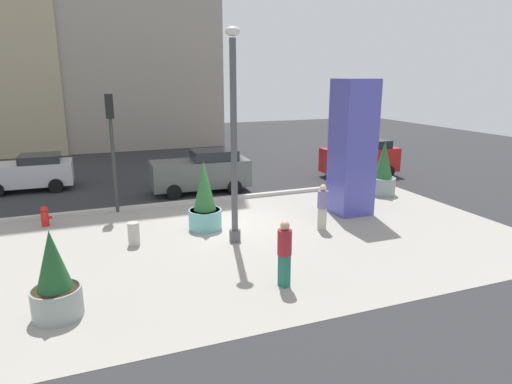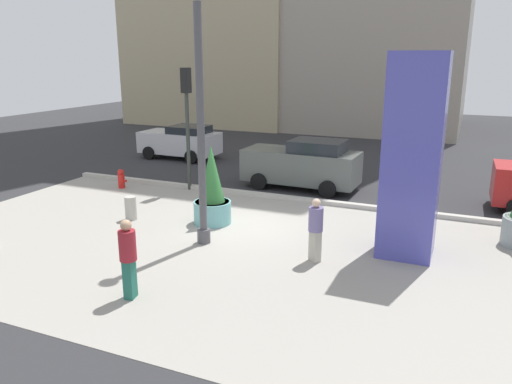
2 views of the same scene
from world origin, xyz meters
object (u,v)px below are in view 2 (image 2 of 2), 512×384
(potted_plant_near_left, at_px, (212,192))
(pedestrian_by_curb, at_px, (128,255))
(traffic_light_far_side, at_px, (187,109))
(concrete_bollard, at_px, (131,208))
(lamp_post, at_px, (201,127))
(car_curb_east, at_px, (303,164))
(pedestrian_crossing, at_px, (316,227))
(car_intersection, at_px, (181,141))
(fire_hydrant, at_px, (121,179))
(art_pillar_blue, at_px, (413,157))

(potted_plant_near_left, relative_size, pedestrian_by_curb, 1.38)
(traffic_light_far_side, relative_size, pedestrian_by_curb, 2.60)
(potted_plant_near_left, bearing_deg, concrete_bollard, -164.22)
(lamp_post, bearing_deg, concrete_bollard, 164.36)
(car_curb_east, distance_m, pedestrian_crossing, 7.09)
(traffic_light_far_side, bearing_deg, pedestrian_crossing, -36.68)
(lamp_post, bearing_deg, pedestrian_crossing, -0.35)
(potted_plant_near_left, xyz_separation_m, car_intersection, (-6.17, 8.26, -0.14))
(lamp_post, relative_size, traffic_light_far_side, 1.45)
(lamp_post, bearing_deg, fire_hydrant, 146.05)
(art_pillar_blue, relative_size, car_intersection, 1.29)
(concrete_bollard, bearing_deg, pedestrian_by_curb, -53.31)
(lamp_post, bearing_deg, art_pillar_blue, 15.21)
(traffic_light_far_side, bearing_deg, concrete_bollard, -87.12)
(lamp_post, relative_size, art_pillar_blue, 1.29)
(potted_plant_near_left, bearing_deg, pedestrian_by_curb, -81.91)
(car_intersection, bearing_deg, art_pillar_blue, -35.26)
(lamp_post, height_order, concrete_bollard, lamp_post)
(car_curb_east, height_order, pedestrian_by_curb, car_curb_east)
(potted_plant_near_left, distance_m, pedestrian_by_curb, 5.07)
(pedestrian_crossing, bearing_deg, car_curb_east, 110.70)
(concrete_bollard, relative_size, pedestrian_crossing, 0.46)
(pedestrian_by_curb, bearing_deg, concrete_bollard, 126.69)
(potted_plant_near_left, bearing_deg, art_pillar_blue, -1.59)
(art_pillar_blue, xyz_separation_m, car_curb_east, (-4.51, 5.21, -1.59))
(fire_hydrant, bearing_deg, car_intersection, 99.13)
(concrete_bollard, relative_size, pedestrian_by_curb, 0.43)
(fire_hydrant, xyz_separation_m, concrete_bollard, (2.72, -3.04, 0.01))
(car_curb_east, xyz_separation_m, pedestrian_crossing, (2.51, -6.63, -0.05))
(art_pillar_blue, bearing_deg, car_curb_east, 130.91)
(art_pillar_blue, xyz_separation_m, pedestrian_by_curb, (-5.02, -4.86, -1.56))
(fire_hydrant, bearing_deg, potted_plant_near_left, -24.05)
(concrete_bollard, xyz_separation_m, pedestrian_crossing, (6.22, -0.88, 0.53))
(lamp_post, xyz_separation_m, potted_plant_near_left, (-0.56, 1.56, -2.22))
(pedestrian_crossing, xyz_separation_m, pedestrian_by_curb, (-3.01, -3.43, 0.08))
(potted_plant_near_left, distance_m, traffic_light_far_side, 4.68)
(art_pillar_blue, relative_size, pedestrian_crossing, 3.12)
(traffic_light_far_side, relative_size, car_intersection, 1.15)
(concrete_bollard, height_order, car_curb_east, car_curb_east)
(pedestrian_by_curb, bearing_deg, lamp_post, 92.46)
(lamp_post, distance_m, traffic_light_far_side, 5.77)
(lamp_post, xyz_separation_m, car_curb_east, (0.65, 6.61, -2.25))
(lamp_post, xyz_separation_m, traffic_light_far_side, (-3.26, 4.76, -0.13))
(car_curb_east, bearing_deg, concrete_bollard, -122.87)
(lamp_post, height_order, art_pillar_blue, lamp_post)
(art_pillar_blue, height_order, concrete_bollard, art_pillar_blue)
(potted_plant_near_left, xyz_separation_m, fire_hydrant, (-5.22, 2.33, -0.62))
(pedestrian_crossing, bearing_deg, car_intersection, 135.17)
(art_pillar_blue, distance_m, fire_hydrant, 11.44)
(art_pillar_blue, distance_m, pedestrian_by_curb, 7.16)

